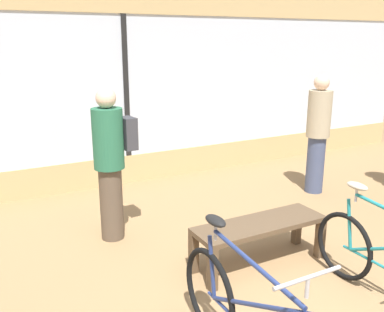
# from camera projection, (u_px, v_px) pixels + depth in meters

# --- Properties ---
(shop_back_wall) EXTENTS (12.00, 0.08, 3.20)m
(shop_back_wall) POSITION_uv_depth(u_px,v_px,m) (125.00, 80.00, 6.51)
(shop_back_wall) COLOR tan
(shop_back_wall) RESTS_ON ground_plane
(display_bench) EXTENTS (1.40, 0.44, 0.46)m
(display_bench) POSITION_uv_depth(u_px,v_px,m) (260.00, 230.00, 4.30)
(display_bench) COLOR brown
(display_bench) RESTS_ON ground_plane
(customer_near_rack) EXTENTS (0.47, 0.47, 1.75)m
(customer_near_rack) POSITION_uv_depth(u_px,v_px,m) (318.00, 132.00, 6.26)
(customer_near_rack) COLOR #424C6B
(customer_near_rack) RESTS_ON ground_plane
(customer_by_window) EXTENTS (0.50, 0.37, 1.74)m
(customer_by_window) POSITION_uv_depth(u_px,v_px,m) (111.00, 160.00, 4.75)
(customer_by_window) COLOR brown
(customer_by_window) RESTS_ON ground_plane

